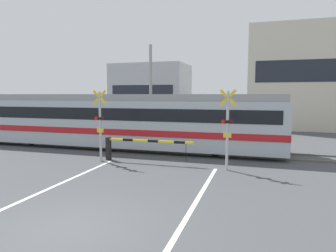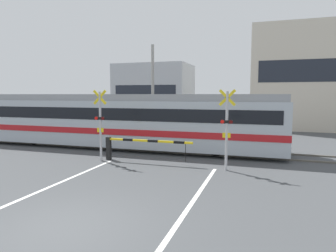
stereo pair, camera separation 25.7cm
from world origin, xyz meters
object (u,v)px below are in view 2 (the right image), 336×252
object	(u,v)px
crossing_signal_left	(100,122)
crossing_signal_right	(227,126)
crossing_barrier_near	(130,144)
commuter_train	(121,119)
pedestrian	(205,125)
crossing_barrier_far	(217,132)

from	to	relation	value
crossing_signal_left	crossing_signal_right	xyz separation A→B (m)	(5.76, 0.00, 0.00)
crossing_barrier_near	commuter_train	bearing A→B (deg)	123.43
crossing_barrier_near	crossing_signal_right	world-z (taller)	crossing_signal_right
crossing_signal_right	pedestrian	distance (m)	9.49
crossing_barrier_near	pedestrian	xyz separation A→B (m)	(1.82, 8.72, 0.10)
crossing_barrier_near	crossing_barrier_far	bearing A→B (deg)	62.21
crossing_signal_left	crossing_barrier_near	bearing A→B (deg)	15.24
commuter_train	pedestrian	size ratio (longest dim) A/B	11.74
crossing_signal_left	pedestrian	distance (m)	9.66
crossing_signal_left	crossing_signal_right	bearing A→B (deg)	0.00
crossing_signal_right	pedestrian	bearing A→B (deg)	106.03
crossing_barrier_near	crossing_signal_left	bearing A→B (deg)	-164.76
crossing_barrier_far	crossing_signal_right	xyz separation A→B (m)	(1.34, -6.23, 1.04)
crossing_barrier_far	crossing_signal_left	xyz separation A→B (m)	(-4.43, -6.23, 1.04)
crossing_signal_right	crossing_signal_left	bearing A→B (deg)	180.00
crossing_barrier_near	crossing_barrier_far	world-z (taller)	same
crossing_signal_left	pedestrian	bearing A→B (deg)	70.84
commuter_train	crossing_barrier_far	size ratio (longest dim) A/B	4.32
commuter_train	crossing_signal_right	distance (m)	7.31
crossing_barrier_far	crossing_signal_right	size ratio (longest dim) A/B	1.27
crossing_signal_left	commuter_train	bearing A→B (deg)	101.34
pedestrian	crossing_signal_right	bearing A→B (deg)	-73.97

